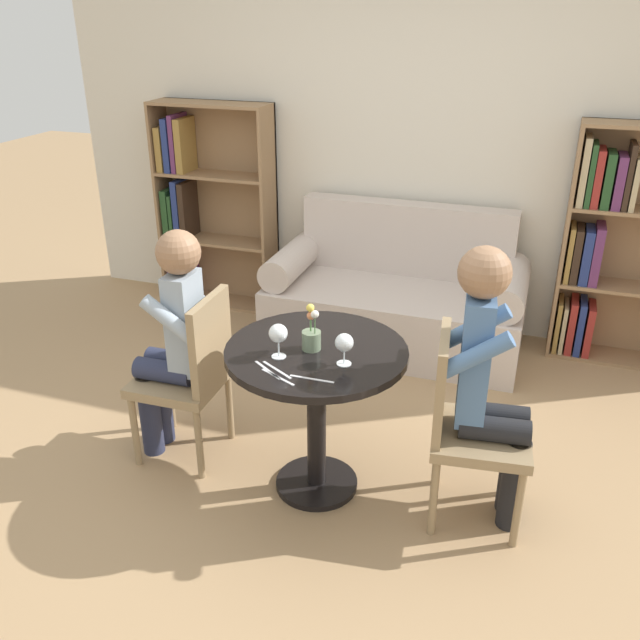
% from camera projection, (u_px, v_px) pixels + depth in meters
% --- Properties ---
extents(ground_plane, '(16.00, 16.00, 0.00)m').
position_uv_depth(ground_plane, '(317.00, 485.00, 3.33)').
color(ground_plane, tan).
extents(back_wall, '(5.20, 0.05, 2.70)m').
position_uv_depth(back_wall, '(418.00, 135.00, 4.54)').
color(back_wall, silver).
rests_on(back_wall, ground_plane).
extents(round_table, '(0.82, 0.82, 0.76)m').
position_uv_depth(round_table, '(316.00, 384.00, 3.09)').
color(round_table, black).
rests_on(round_table, ground_plane).
extents(couch, '(1.69, 0.80, 0.92)m').
position_uv_depth(couch, '(396.00, 301.00, 4.61)').
color(couch, beige).
rests_on(couch, ground_plane).
extents(bookshelf_left, '(0.88, 0.28, 1.52)m').
position_uv_depth(bookshelf_left, '(204.00, 206.00, 5.12)').
color(bookshelf_left, '#93704C').
rests_on(bookshelf_left, ground_plane).
extents(bookshelf_right, '(0.88, 0.28, 1.52)m').
position_uv_depth(bookshelf_right, '(617.00, 246.00, 4.26)').
color(bookshelf_right, '#93704C').
rests_on(bookshelf_right, ground_plane).
extents(chair_left, '(0.43, 0.43, 0.90)m').
position_uv_depth(chair_left, '(192.00, 371.00, 3.36)').
color(chair_left, '#937A56').
rests_on(chair_left, ground_plane).
extents(chair_right, '(0.47, 0.47, 0.90)m').
position_uv_depth(chair_right, '(465.00, 421.00, 2.96)').
color(chair_right, '#937A56').
rests_on(chair_right, ground_plane).
extents(person_left, '(0.42, 0.35, 1.22)m').
position_uv_depth(person_left, '(173.00, 339.00, 3.32)').
color(person_left, '#282D47').
rests_on(person_left, ground_plane).
extents(person_right, '(0.44, 0.37, 1.30)m').
position_uv_depth(person_right, '(490.00, 381.00, 2.86)').
color(person_right, black).
rests_on(person_right, ground_plane).
extents(wine_glass_left, '(0.08, 0.08, 0.16)m').
position_uv_depth(wine_glass_left, '(278.00, 334.00, 2.90)').
color(wine_glass_left, white).
rests_on(wine_glass_left, round_table).
extents(wine_glass_right, '(0.08, 0.08, 0.14)m').
position_uv_depth(wine_glass_right, '(344.00, 344.00, 2.84)').
color(wine_glass_right, white).
rests_on(wine_glass_right, round_table).
extents(flower_vase, '(0.08, 0.08, 0.21)m').
position_uv_depth(flower_vase, '(311.00, 335.00, 2.98)').
color(flower_vase, gray).
rests_on(flower_vase, round_table).
extents(knife_left_setting, '(0.19, 0.01, 0.00)m').
position_uv_depth(knife_left_setting, '(312.00, 379.00, 2.77)').
color(knife_left_setting, silver).
rests_on(knife_left_setting, round_table).
extents(fork_left_setting, '(0.16, 0.12, 0.00)m').
position_uv_depth(fork_left_setting, '(267.00, 370.00, 2.84)').
color(fork_left_setting, silver).
rests_on(fork_left_setting, round_table).
extents(knife_right_setting, '(0.17, 0.11, 0.00)m').
position_uv_depth(knife_right_setting, '(277.00, 370.00, 2.84)').
color(knife_right_setting, silver).
rests_on(knife_right_setting, round_table).
extents(fork_right_setting, '(0.18, 0.09, 0.00)m').
position_uv_depth(fork_right_setting, '(278.00, 377.00, 2.78)').
color(fork_right_setting, silver).
rests_on(fork_right_setting, round_table).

